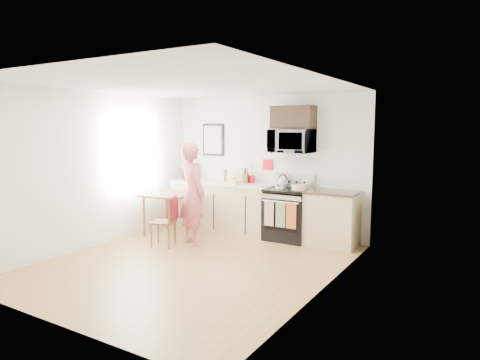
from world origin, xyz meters
The scene contains 28 objects.
floor centered at (0.00, 0.00, 0.00)m, with size 4.60×4.60×0.00m, color olive.
back_wall centered at (0.00, 2.30, 1.30)m, with size 4.00×0.04×2.60m, color white.
front_wall centered at (0.00, -2.30, 1.30)m, with size 4.00×0.04×2.60m, color white.
left_wall centered at (-2.00, 0.00, 1.30)m, with size 0.04×4.60×2.60m, color white.
right_wall centered at (2.00, 0.00, 1.30)m, with size 0.04×4.60×2.60m, color white.
ceiling centered at (0.00, 0.00, 2.60)m, with size 4.00×4.60×0.04m, color silver.
window centered at (-1.96, 0.80, 1.55)m, with size 0.06×1.40×1.50m.
cabinet_left centered at (-0.80, 2.00, 0.45)m, with size 2.10×0.60×0.90m, color tan.
countertop_left centered at (-0.80, 2.00, 0.92)m, with size 2.14×0.64×0.04m, color silver.
cabinet_right centered at (1.43, 2.00, 0.45)m, with size 0.84×0.60×0.90m, color tan.
countertop_right centered at (1.43, 2.00, 0.92)m, with size 0.88×0.64×0.04m, color black.
range centered at (0.63, 1.98, 0.44)m, with size 0.76×0.70×1.16m.
microwave centered at (0.63, 2.08, 1.76)m, with size 0.76×0.51×0.42m, color silver.
upper_cabinet centered at (0.63, 2.12, 2.18)m, with size 0.76×0.35×0.40m, color black.
wall_art centered at (-1.20, 2.28, 1.75)m, with size 0.50×0.04×0.65m.
wall_trivet centered at (0.05, 2.28, 1.30)m, with size 0.20×0.02×0.20m, color red.
person centered at (-0.66, 0.86, 0.88)m, with size 0.64×0.42×1.75m, color #BE343C.
dining_table centered at (-1.42, 1.17, 0.69)m, with size 0.83×0.83×0.78m.
chair centered at (-0.88, 0.52, 0.55)m, with size 0.49×0.47×0.86m.
knife_block centered at (-0.34, 2.11, 1.04)m, with size 0.09×0.13×0.20m, color brown.
utensil_crock centered at (-0.26, 2.21, 1.08)m, with size 0.12×0.12×0.36m.
fruit_bowl centered at (-0.61, 2.14, 0.98)m, with size 0.23×0.23×0.09m.
milk_carton centered at (-0.83, 2.11, 1.06)m, with size 0.09×0.09×0.25m, color tan.
coffee_maker centered at (-1.67, 2.10, 1.09)m, with size 0.23×0.29×0.32m.
bread_bag centered at (-0.40, 1.78, 0.99)m, with size 0.26×0.12×0.10m, color tan.
cake centered at (0.90, 1.80, 0.97)m, with size 0.30×0.30×0.10m.
kettle centered at (0.44, 2.12, 1.02)m, with size 0.18×0.18×0.23m.
pot centered at (0.52, 1.86, 0.97)m, with size 0.18×0.31×0.09m.
Camera 1 is at (3.77, -4.88, 2.01)m, focal length 32.00 mm.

